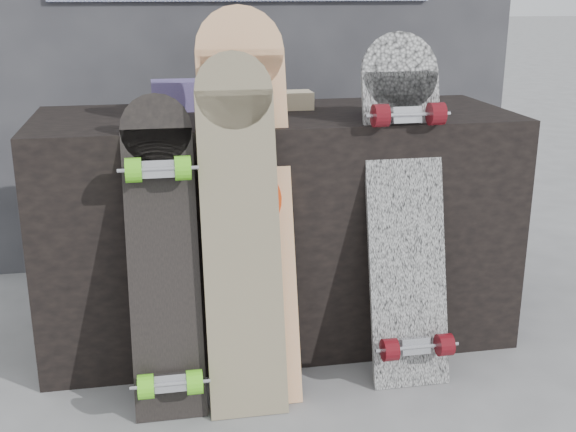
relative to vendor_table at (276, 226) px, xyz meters
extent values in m
plane|color=slate|center=(0.00, -0.50, -0.40)|extent=(60.00, 60.00, 0.00)
cube|color=black|center=(0.00, 0.00, 0.00)|extent=(1.60, 0.60, 0.80)
cube|color=#303035|center=(0.00, 0.85, 0.70)|extent=(2.40, 0.20, 2.20)
cube|color=#3F3E80|center=(-0.32, 0.13, 0.45)|extent=(0.18, 0.12, 0.10)
cube|color=#3F3E80|center=(0.37, -0.10, 0.46)|extent=(0.14, 0.14, 0.12)
cube|color=#D1B78C|center=(0.03, 0.08, 0.43)|extent=(0.22, 0.10, 0.06)
cube|color=#D2AF8E|center=(-0.14, -0.34, 0.11)|extent=(0.27, 0.33, 1.03)
cylinder|color=#D2AF8E|center=(-0.14, -0.19, 0.63)|extent=(0.27, 0.09, 0.26)
cylinder|color=red|center=(-0.14, -0.33, 0.20)|extent=(0.20, 0.06, 0.20)
cube|color=black|center=(-0.14, -0.43, -0.13)|extent=(0.11, 0.06, 0.19)
cube|color=#C5B487|center=(-0.17, -0.42, 0.06)|extent=(0.23, 0.27, 0.92)
cylinder|color=#C5B487|center=(-0.17, -0.29, 0.52)|extent=(0.23, 0.08, 0.22)
cube|color=silver|center=(0.35, -0.35, 0.08)|extent=(0.25, 0.27, 0.96)
cylinder|color=silver|center=(0.35, -0.22, 0.55)|extent=(0.25, 0.08, 0.24)
cube|color=silver|center=(0.35, -0.48, -0.26)|extent=(0.09, 0.04, 0.06)
cylinder|color=#590C13|center=(0.26, -0.50, -0.25)|extent=(0.05, 0.07, 0.07)
cylinder|color=#590C13|center=(0.44, -0.50, -0.25)|extent=(0.05, 0.07, 0.07)
cube|color=silver|center=(0.35, -0.30, 0.43)|extent=(0.09, 0.04, 0.06)
cylinder|color=#590C13|center=(0.26, -0.32, 0.44)|extent=(0.05, 0.07, 0.07)
cylinder|color=#590C13|center=(0.44, -0.32, 0.44)|extent=(0.05, 0.07, 0.07)
cube|color=black|center=(-0.40, -0.40, 0.01)|extent=(0.21, 0.25, 0.82)
cylinder|color=black|center=(-0.40, -0.29, 0.41)|extent=(0.21, 0.07, 0.20)
cube|color=silver|center=(-0.40, -0.53, -0.27)|extent=(0.09, 0.04, 0.06)
cylinder|color=#62DE1F|center=(-0.47, -0.55, -0.27)|extent=(0.05, 0.07, 0.07)
cylinder|color=#62DE1F|center=(-0.33, -0.55, -0.27)|extent=(0.05, 0.07, 0.07)
cube|color=silver|center=(-0.40, -0.36, 0.31)|extent=(0.09, 0.04, 0.06)
cylinder|color=#62DE1F|center=(-0.47, -0.38, 0.32)|extent=(0.05, 0.07, 0.07)
cylinder|color=#62DE1F|center=(-0.33, -0.38, 0.32)|extent=(0.05, 0.07, 0.07)
camera|label=1|loc=(-0.41, -2.38, 0.80)|focal=45.00mm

